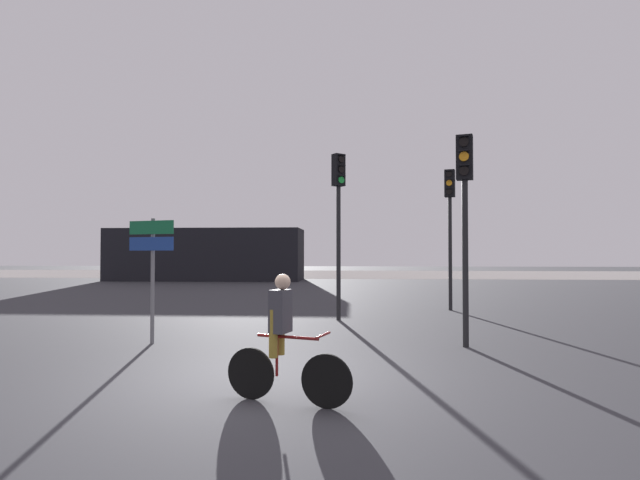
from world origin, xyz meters
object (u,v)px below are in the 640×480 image
object	(u,v)px
traffic_light_center	(339,205)
traffic_light_near_right	(465,199)
traffic_light_far_right	(450,213)
cyclist	(283,338)
distant_building	(207,255)
direction_sign_post	(152,257)

from	to	relation	value
traffic_light_center	traffic_light_near_right	bearing A→B (deg)	86.67
traffic_light_far_right	traffic_light_center	size ratio (longest dim) A/B	0.99
traffic_light_near_right	cyclist	distance (m)	5.45
distant_building	traffic_light_near_right	xyz separation A→B (m)	(12.22, -23.23, 1.23)
cyclist	distant_building	bearing A→B (deg)	-143.65
traffic_light_far_right	direction_sign_post	world-z (taller)	traffic_light_far_right
direction_sign_post	cyclist	bearing A→B (deg)	147.21
distant_building	traffic_light_near_right	size ratio (longest dim) A/B	3.04
traffic_light_center	cyclist	xyz separation A→B (m)	(-0.47, -7.70, -2.40)
distant_building	traffic_light_center	distance (m)	21.72
distant_building	direction_sign_post	size ratio (longest dim) A/B	4.97
traffic_light_far_right	traffic_light_near_right	distance (m)	6.46
traffic_light_far_right	traffic_light_near_right	world-z (taller)	traffic_light_far_right
distant_building	cyclist	world-z (taller)	distant_building
traffic_light_center	distant_building	bearing A→B (deg)	-102.17
cyclist	traffic_light_near_right	bearing A→B (deg)	159.23
cyclist	traffic_light_center	bearing A→B (deg)	-165.69
direction_sign_post	distant_building	bearing A→B (deg)	-59.40
traffic_light_center	cyclist	distance (m)	8.08
traffic_light_far_right	cyclist	size ratio (longest dim) A/B	2.81
traffic_light_center	cyclist	size ratio (longest dim) A/B	2.84
traffic_light_near_right	direction_sign_post	bearing A→B (deg)	17.66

